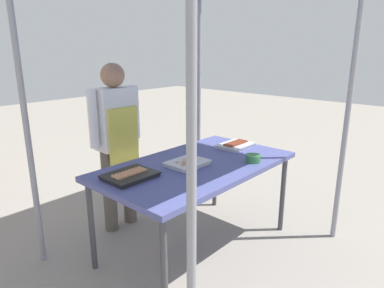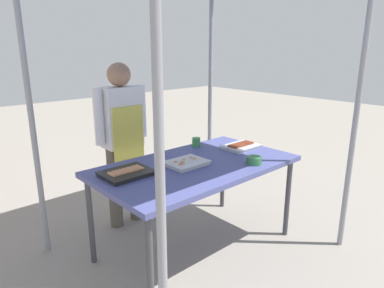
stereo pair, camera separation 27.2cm
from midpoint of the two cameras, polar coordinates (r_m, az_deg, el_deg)
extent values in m
plane|color=gray|center=(3.06, -1.93, -16.68)|extent=(18.00, 18.00, 0.00)
cube|color=#4C518C|center=(2.74, -2.07, -3.66)|extent=(1.60, 0.90, 0.04)
cylinder|color=#3F3F44|center=(2.21, -8.40, -20.02)|extent=(0.04, 0.04, 0.71)
cylinder|color=#3F3F44|center=(3.22, 12.44, -8.17)|extent=(0.04, 0.04, 0.71)
cylinder|color=#3F3F44|center=(2.77, -19.09, -12.81)|extent=(0.04, 0.04, 0.71)
cylinder|color=#3F3F44|center=(3.63, 1.68, -5.00)|extent=(0.04, 0.04, 0.71)
cylinder|color=gray|center=(1.44, -5.52, -5.55)|extent=(0.04, 0.04, 2.23)
cylinder|color=gray|center=(3.02, 22.06, 4.61)|extent=(0.04, 0.04, 2.23)
cylinder|color=gray|center=(2.80, -28.37, 3.06)|extent=(0.04, 0.04, 2.23)
cylinder|color=gray|center=(3.86, -0.88, 7.93)|extent=(0.04, 0.04, 2.23)
cube|color=silver|center=(3.18, 4.82, -0.39)|extent=(0.31, 0.22, 0.02)
cube|color=silver|center=(3.17, 4.83, -0.11)|extent=(0.33, 0.24, 0.01)
cylinder|color=brown|center=(3.08, 3.53, -0.38)|extent=(0.03, 0.10, 0.03)
cylinder|color=brown|center=(3.11, 3.91, -0.26)|extent=(0.03, 0.10, 0.03)
cylinder|color=brown|center=(3.13, 4.28, -0.13)|extent=(0.03, 0.10, 0.03)
cylinder|color=brown|center=(3.16, 4.65, -0.01)|extent=(0.03, 0.10, 0.03)
cylinder|color=brown|center=(3.18, 5.01, 0.11)|extent=(0.03, 0.10, 0.03)
cylinder|color=brown|center=(3.21, 5.37, 0.23)|extent=(0.03, 0.10, 0.03)
cylinder|color=brown|center=(3.23, 5.72, 0.34)|extent=(0.03, 0.10, 0.03)
cylinder|color=brown|center=(3.26, 6.06, 0.46)|extent=(0.03, 0.10, 0.03)
cube|color=silver|center=(2.69, -3.67, -3.36)|extent=(0.30, 0.24, 0.02)
cube|color=silver|center=(2.68, -3.67, -3.04)|extent=(0.31, 0.25, 0.01)
cylinder|color=tan|center=(2.66, -3.13, -3.13)|extent=(0.27, 0.01, 0.01)
cube|color=tan|center=(2.60, -4.61, -3.62)|extent=(0.02, 0.02, 0.02)
cube|color=tan|center=(2.61, -4.17, -3.47)|extent=(0.02, 0.02, 0.02)
cylinder|color=tan|center=(2.68, -3.67, -2.96)|extent=(0.27, 0.01, 0.01)
cube|color=tan|center=(2.74, -2.38, -2.53)|extent=(0.02, 0.02, 0.02)
cube|color=tan|center=(2.65, -4.37, -3.19)|extent=(0.02, 0.02, 0.02)
cylinder|color=tan|center=(2.71, -4.21, -2.79)|extent=(0.27, 0.01, 0.01)
cube|color=tan|center=(2.76, -2.95, -2.38)|extent=(0.02, 0.02, 0.02)
cube|color=tan|center=(2.66, -5.43, -3.19)|extent=(0.02, 0.02, 0.02)
cube|color=tan|center=(2.71, -4.09, -2.75)|extent=(0.02, 0.02, 0.02)
cube|color=black|center=(2.50, -13.32, -5.32)|extent=(0.34, 0.26, 0.02)
cube|color=black|center=(2.49, -13.35, -4.97)|extent=(0.35, 0.28, 0.01)
cylinder|color=tan|center=(2.43, -15.58, -5.48)|extent=(0.03, 0.09, 0.03)
cylinder|color=tan|center=(2.44, -15.01, -5.31)|extent=(0.03, 0.09, 0.03)
cylinder|color=tan|center=(2.46, -14.45, -5.15)|extent=(0.03, 0.09, 0.03)
cylinder|color=tan|center=(2.47, -13.90, -4.98)|extent=(0.03, 0.09, 0.03)
cylinder|color=tan|center=(2.49, -13.36, -4.82)|extent=(0.03, 0.09, 0.03)
cylinder|color=tan|center=(2.50, -12.82, -4.66)|extent=(0.03, 0.09, 0.03)
cylinder|color=tan|center=(2.52, -12.29, -4.50)|extent=(0.03, 0.09, 0.03)
cylinder|color=tan|center=(2.53, -11.76, -4.34)|extent=(0.03, 0.09, 0.03)
cylinder|color=tan|center=(2.55, -11.24, -4.18)|extent=(0.03, 0.09, 0.03)
cylinder|color=#33723F|center=(2.78, 7.34, -2.41)|extent=(0.12, 0.12, 0.06)
cylinder|color=#3F994C|center=(3.18, -2.59, 0.29)|extent=(0.08, 0.08, 0.08)
cylinder|color=#595147|center=(3.26, -15.87, -7.56)|extent=(0.12, 0.12, 0.76)
cylinder|color=#595147|center=(3.37, -12.71, -6.55)|extent=(0.12, 0.12, 0.76)
cube|color=white|center=(3.13, -15.06, 4.08)|extent=(0.34, 0.20, 0.54)
cube|color=#D8CC4C|center=(3.07, -13.75, 1.34)|extent=(0.30, 0.02, 0.49)
cylinder|color=white|center=(3.01, -18.59, 3.89)|extent=(0.08, 0.08, 0.49)
cylinder|color=white|center=(3.24, -11.85, 5.17)|extent=(0.08, 0.08, 0.49)
sphere|color=#9E7256|center=(3.08, -15.56, 10.92)|extent=(0.21, 0.21, 0.21)
camera|label=1|loc=(0.14, -92.86, -0.80)|focal=32.22mm
camera|label=2|loc=(0.14, 87.14, 0.80)|focal=32.22mm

